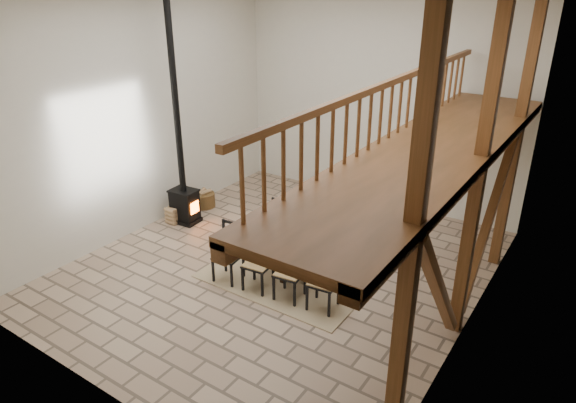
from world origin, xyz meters
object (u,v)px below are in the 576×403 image
Objects in this scene: log_stack at (175,214)px; dining_table at (293,255)px; wood_stove at (182,175)px; log_basket at (204,199)px.

dining_table is at bearing -5.66° from log_stack.
wood_stove is 9.56× the size of log_basket.
wood_stove is at bearing -75.44° from log_basket.
wood_stove is (-3.24, 0.49, 0.74)m from dining_table.
wood_stove is at bearing 40.87° from log_stack.
log_stack is (0.05, -1.02, 0.00)m from log_basket.
log_stack is at bearing -143.36° from wood_stove.
dining_table is 3.45m from log_stack.
log_basket reaches higher than log_stack.
wood_stove is 12.81× the size of log_stack.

